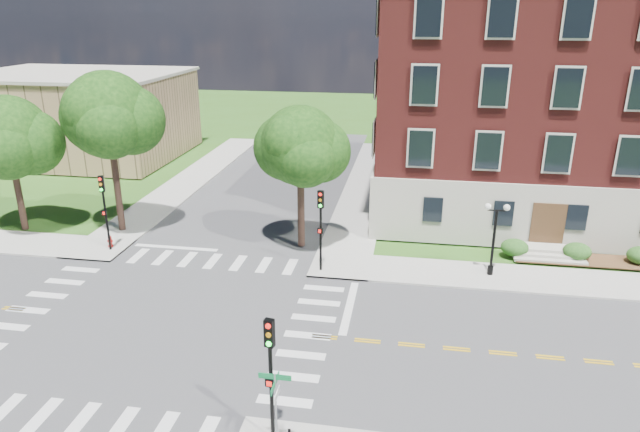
% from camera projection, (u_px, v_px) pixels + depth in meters
% --- Properties ---
extents(ground, '(160.00, 160.00, 0.00)m').
position_uv_depth(ground, '(162.00, 322.00, 27.69)').
color(ground, '#305919').
rests_on(ground, ground).
extents(road_ew, '(90.00, 12.00, 0.01)m').
position_uv_depth(road_ew, '(162.00, 322.00, 27.69)').
color(road_ew, '#3D3D3F').
rests_on(road_ew, ground).
extents(road_ns, '(12.00, 90.00, 0.01)m').
position_uv_depth(road_ns, '(162.00, 322.00, 27.69)').
color(road_ns, '#3D3D3F').
rests_on(road_ns, ground).
extents(sidewalk_ne, '(34.00, 34.00, 0.12)m').
position_uv_depth(sidewalk_ne, '(464.00, 227.00, 39.52)').
color(sidewalk_ne, '#9E9B93').
rests_on(sidewalk_ne, ground).
extents(sidewalk_nw, '(34.00, 34.00, 0.12)m').
position_uv_depth(sidewalk_nw, '(59.00, 204.00, 44.30)').
color(sidewalk_nw, '#9E9B93').
rests_on(sidewalk_nw, ground).
extents(crosswalk_east, '(2.20, 10.20, 0.02)m').
position_uv_depth(crosswalk_east, '(308.00, 336.00, 26.57)').
color(crosswalk_east, silver).
rests_on(crosswalk_east, ground).
extents(stop_bar_east, '(0.40, 5.50, 0.00)m').
position_uv_depth(stop_bar_east, '(349.00, 307.00, 29.10)').
color(stop_bar_east, silver).
rests_on(stop_bar_east, ground).
extents(main_building, '(30.60, 22.40, 16.50)m').
position_uv_depth(main_building, '(589.00, 96.00, 41.46)').
color(main_building, '#B1AA9C').
rests_on(main_building, ground).
extents(secondary_building, '(20.40, 15.40, 8.30)m').
position_uv_depth(secondary_building, '(78.00, 114.00, 57.42)').
color(secondary_building, '#9C7A56').
rests_on(secondary_building, ground).
extents(tree_b, '(5.42, 5.42, 9.10)m').
position_uv_depth(tree_b, '(8.00, 137.00, 36.91)').
color(tree_b, black).
rests_on(tree_b, ground).
extents(tree_c, '(5.60, 5.60, 10.65)m').
position_uv_depth(tree_c, '(108.00, 115.00, 36.30)').
color(tree_c, black).
rests_on(tree_c, ground).
extents(tree_d, '(4.85, 4.85, 8.92)m').
position_uv_depth(tree_d, '(300.00, 146.00, 34.19)').
color(tree_d, black).
rests_on(tree_d, ground).
extents(traffic_signal_se, '(0.36, 0.41, 4.80)m').
position_uv_depth(traffic_signal_se, '(270.00, 365.00, 18.98)').
color(traffic_signal_se, black).
rests_on(traffic_signal_se, ground).
extents(traffic_signal_ne, '(0.37, 0.44, 4.80)m').
position_uv_depth(traffic_signal_ne, '(321.00, 220.00, 31.92)').
color(traffic_signal_ne, black).
rests_on(traffic_signal_ne, ground).
extents(traffic_signal_nw, '(0.38, 0.45, 4.80)m').
position_uv_depth(traffic_signal_nw, '(104.00, 203.00, 34.70)').
color(traffic_signal_nw, black).
rests_on(traffic_signal_nw, ground).
extents(twin_lamp_west, '(1.36, 0.36, 4.23)m').
position_uv_depth(twin_lamp_west, '(494.00, 235.00, 31.62)').
color(twin_lamp_west, black).
rests_on(twin_lamp_west, ground).
extents(street_sign_pole, '(1.10, 1.10, 3.10)m').
position_uv_depth(street_sign_pole, '(276.00, 398.00, 18.77)').
color(street_sign_pole, gray).
rests_on(street_sign_pole, ground).
extents(fire_hydrant, '(0.35, 0.35, 0.75)m').
position_uv_depth(fire_hydrant, '(110.00, 242.00, 36.08)').
color(fire_hydrant, '#B6120E').
rests_on(fire_hydrant, ground).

